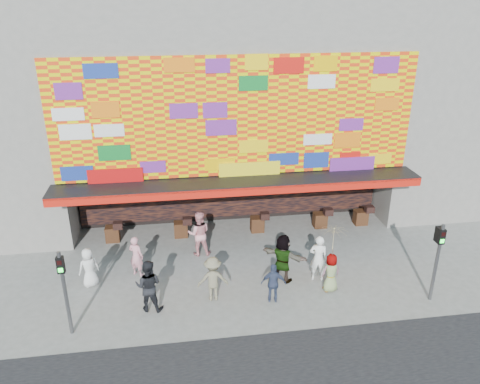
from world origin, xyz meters
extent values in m
plane|color=slate|center=(0.00, 0.00, 0.00)|extent=(90.00, 90.00, 0.00)
cube|color=gray|center=(0.00, 8.00, 6.50)|extent=(15.00, 8.00, 7.00)
cube|color=black|center=(0.00, 9.00, 1.50)|extent=(15.00, 6.00, 3.00)
cube|color=gray|center=(-7.30, 5.00, 1.50)|extent=(0.40, 2.00, 3.00)
cube|color=gray|center=(7.30, 5.00, 1.50)|extent=(0.40, 2.00, 3.00)
cube|color=black|center=(0.00, 3.40, 3.00)|extent=(15.20, 1.60, 0.12)
cube|color=red|center=(0.00, 2.62, 2.85)|extent=(15.20, 0.04, 0.35)
cube|color=#E6D800|center=(0.00, 3.96, 5.55)|extent=(14.80, 0.08, 4.90)
cube|color=black|center=(0.00, 5.85, 1.55)|extent=(14.00, 0.25, 2.50)
cube|color=gray|center=(13.00, 8.00, 6.00)|extent=(11.00, 8.00, 12.00)
cylinder|color=#59595B|center=(-6.20, -1.50, 1.50)|extent=(0.12, 0.12, 3.00)
cube|color=black|center=(-6.20, -1.50, 2.55)|extent=(0.22, 0.18, 0.55)
cube|color=black|center=(-6.20, -1.59, 2.68)|extent=(0.14, 0.02, 0.14)
cube|color=#19E533|center=(-6.20, -1.59, 2.42)|extent=(0.14, 0.02, 0.14)
cylinder|color=#59595B|center=(6.20, -1.50, 1.50)|extent=(0.12, 0.12, 3.00)
cube|color=black|center=(6.20, -1.50, 2.55)|extent=(0.22, 0.18, 0.55)
cube|color=black|center=(6.20, -1.59, 2.68)|extent=(0.14, 0.02, 0.14)
cube|color=#19E533|center=(6.20, -1.59, 2.42)|extent=(0.14, 0.02, 0.14)
imported|color=silver|center=(-5.97, 1.18, 0.77)|extent=(0.89, 0.76, 1.55)
imported|color=pink|center=(-4.27, 1.67, 0.83)|extent=(0.72, 0.65, 1.66)
imported|color=black|center=(-3.73, -0.60, 0.95)|extent=(1.06, 0.91, 1.90)
imported|color=#797358|center=(-1.50, -0.35, 0.85)|extent=(1.10, 0.65, 1.69)
imported|color=#384362|center=(0.60, -0.79, 0.75)|extent=(0.93, 0.52, 1.50)
imported|color=gray|center=(1.22, 0.47, 0.96)|extent=(1.78, 1.51, 1.92)
imported|color=gray|center=(2.81, -0.44, 0.75)|extent=(0.80, 0.59, 1.50)
imported|color=white|center=(2.56, 0.33, 0.93)|extent=(0.78, 0.62, 1.86)
imported|color=pink|center=(-1.77, 2.90, 0.97)|extent=(0.98, 0.79, 1.94)
imported|color=beige|center=(2.81, -0.44, 2.16)|extent=(1.16, 1.18, 0.91)
cylinder|color=#4C3326|center=(2.81, -0.44, 1.25)|extent=(0.02, 0.02, 1.00)
camera|label=1|loc=(-2.59, -14.35, 10.08)|focal=35.00mm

